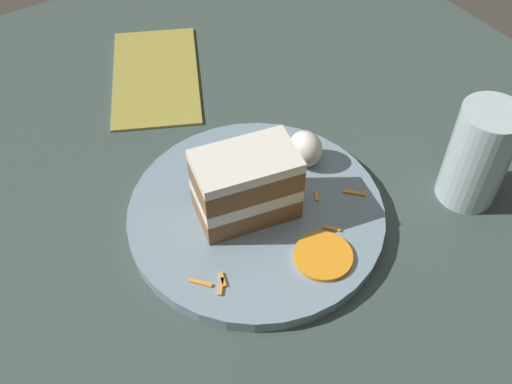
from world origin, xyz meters
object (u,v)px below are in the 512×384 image
Objects in this scene: plate at (256,214)px; cake_slice at (246,185)px; menu_card at (155,76)px; orange_garnish at (323,256)px; cream_dollop at (305,149)px; drinking_glass at (476,161)px.

plate is 2.43× the size of cake_slice.
plate is at bearing -68.34° from menu_card.
cake_slice is at bearing 18.24° from orange_garnish.
cream_dollop is 0.20× the size of menu_card.
drinking_glass reaches higher than cake_slice.
drinking_glass is at bearing -134.04° from cream_dollop.
cake_slice is 0.12m from orange_garnish.
drinking_glass is 0.47m from menu_card.
cake_slice is 0.11m from cream_dollop.
cake_slice is 0.54× the size of menu_card.
menu_card is at bearing 14.11° from cream_dollop.
orange_garnish reaches higher than plate.
menu_card is (0.28, 0.07, -0.04)m from cream_dollop.
plate is 4.63× the size of orange_garnish.
drinking_glass is at bearing -114.28° from plate.
cream_dollop is (0.03, -0.10, -0.02)m from cake_slice.
orange_garnish is 0.28× the size of menu_card.
cream_dollop is at bearing -71.20° from plate.
cream_dollop is at bearing -49.82° from menu_card.
orange_garnish is (-0.10, -0.02, 0.01)m from plate.
drinking_glass is at bearing -92.57° from orange_garnish.
cake_slice is 2.71× the size of cream_dollop.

